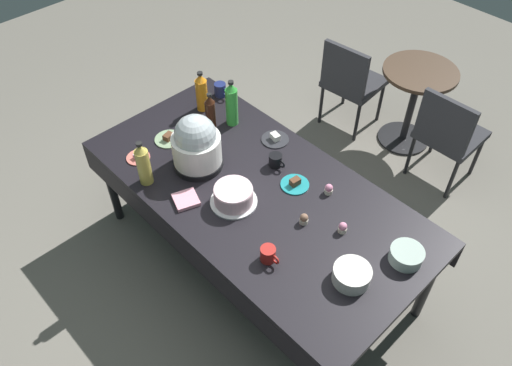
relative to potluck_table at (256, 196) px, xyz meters
name	(u,v)px	position (x,y,z in m)	size (l,w,h in m)	color
ground	(256,261)	(0.00, 0.00, -0.69)	(9.00, 9.00, 0.00)	slate
potluck_table	(256,196)	(0.00, 0.00, 0.00)	(2.20, 1.10, 0.75)	black
frosted_layer_cake	(233,196)	(-0.01, -0.17, 0.12)	(0.28, 0.28, 0.12)	silver
slow_cooker	(196,144)	(-0.40, -0.12, 0.23)	(0.32, 0.32, 0.37)	black
glass_salad_bowl	(406,255)	(0.93, 0.22, 0.10)	(0.18, 0.18, 0.08)	#B2C6BC
ceramic_snack_bowl	(352,275)	(0.81, -0.09, 0.10)	(0.20, 0.20, 0.09)	silver
dessert_plate_sage	(169,138)	(-0.73, -0.11, 0.07)	(0.19, 0.19, 0.05)	#8CA87F
dessert_plate_teal	(295,184)	(0.14, 0.19, 0.07)	(0.18, 0.18, 0.05)	teal
dessert_plate_coral	(138,157)	(-0.72, -0.36, 0.07)	(0.15, 0.15, 0.04)	#E07266
dessert_plate_charcoal	(275,139)	(-0.24, 0.40, 0.07)	(0.19, 0.19, 0.05)	#2D2D33
cupcake_mint	(304,219)	(0.38, 0.01, 0.09)	(0.05, 0.05, 0.07)	beige
cupcake_vanilla	(329,189)	(0.32, 0.29, 0.09)	(0.05, 0.05, 0.07)	beige
cupcake_rose	(343,228)	(0.57, 0.12, 0.09)	(0.05, 0.05, 0.07)	beige
soda_bottle_orange_juice	(202,92)	(-0.83, 0.27, 0.20)	(0.08, 0.08, 0.30)	orange
soda_bottle_ginger_ale	(143,164)	(-0.51, -0.44, 0.21)	(0.08, 0.08, 0.31)	gold
soda_bottle_lime_soda	(232,104)	(-0.57, 0.32, 0.22)	(0.08, 0.08, 0.34)	green
soda_bottle_cola	(210,112)	(-0.64, 0.19, 0.19)	(0.07, 0.07, 0.27)	#33190F
coffee_mug_navy	(220,90)	(-0.86, 0.46, 0.11)	(0.13, 0.09, 0.10)	navy
coffee_mug_red	(268,254)	(0.42, -0.31, 0.11)	(0.12, 0.08, 0.09)	#B2231E
coffee_mug_black	(276,160)	(-0.06, 0.23, 0.10)	(0.12, 0.08, 0.08)	black
paper_napkin_stack	(186,200)	(-0.21, -0.37, 0.07)	(0.14, 0.14, 0.02)	pink
maroon_chair_left	(350,80)	(-0.54, 1.63, -0.20)	(0.48, 0.48, 0.85)	#333338
maroon_chair_right	(448,132)	(0.40, 1.63, -0.20)	(0.44, 0.44, 0.85)	#333338
round_cafe_table	(415,93)	(-0.05, 1.85, -0.19)	(0.60, 0.60, 0.72)	#473323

